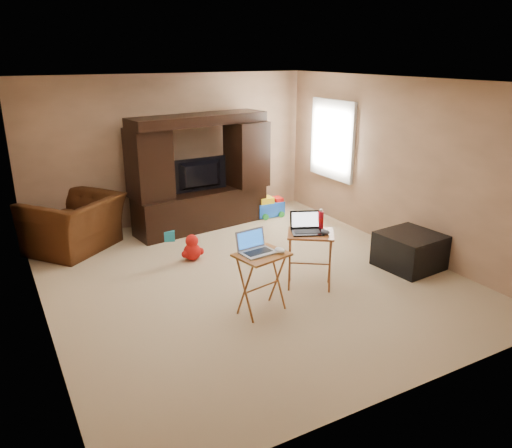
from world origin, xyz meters
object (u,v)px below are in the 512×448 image
push_toy (270,206)px  mouse_right (325,232)px  ottoman (410,250)px  recliner (74,224)px  television (202,175)px  mouse_left (280,250)px  tray_table_left (262,283)px  water_bottle (321,220)px  tray_table_right (310,260)px  child_rocker (160,221)px  plush_toy (192,247)px  entertainment_center (201,173)px  laptop_right (307,224)px  laptop_left (258,243)px

push_toy → mouse_right: mouse_right is taller
ottoman → recliner: bearing=143.4°
television → mouse_left: 3.10m
tray_table_left → mouse_left: 0.44m
push_toy → ottoman: bearing=-75.6°
tray_table_left → water_bottle: water_bottle is taller
tray_table_right → mouse_right: mouse_right is taller
push_toy → ottoman: 2.92m
recliner → child_rocker: 1.27m
child_rocker → plush_toy: (0.11, -1.08, -0.10)m
ottoman → mouse_left: (-2.21, -0.19, 0.50)m
entertainment_center → tray_table_right: bearing=-92.1°
mouse_right → laptop_right: bearing=140.5°
mouse_right → tray_table_right: bearing=137.3°
laptop_left → entertainment_center: bearing=72.2°
push_toy → tray_table_right: 2.91m
plush_toy → push_toy: size_ratio=0.75×
tray_table_left → laptop_left: laptop_left is taller
child_rocker → tray_table_left: bearing=-66.8°
laptop_left → laptop_right: (0.83, 0.26, 0.01)m
mouse_left → mouse_right: (0.78, 0.22, 0.01)m
tray_table_left → laptop_right: (0.80, 0.29, 0.49)m
recliner → mouse_left: size_ratio=8.57×
plush_toy → laptop_left: bearing=-86.9°
push_toy → laptop_right: bearing=-107.7°
tray_table_left → recliner: bearing=104.5°
laptop_left → laptop_right: laptop_right is taller
entertainment_center → recliner: (-2.06, -0.04, -0.54)m
recliner → ottoman: 4.86m
push_toy → mouse_left: bearing=-115.0°
push_toy → water_bottle: (-0.81, -2.64, 0.65)m
entertainment_center → ottoman: bearing=-65.6°
tray_table_right → mouse_right: bearing=-7.8°
entertainment_center → tray_table_left: (-0.57, -3.05, -0.59)m
entertainment_center → mouse_right: bearing=-89.8°
mouse_right → entertainment_center: bearing=97.8°
tray_table_right → laptop_right: laptop_right is taller
tray_table_left → mouse_right: bearing=-3.4°
entertainment_center → child_rocker: bearing=-174.6°
entertainment_center → child_rocker: 1.05m
child_rocker → mouse_right: (1.20, -2.72, 0.46)m
recliner → television: bearing=141.5°
ottoman → tray_table_left: tray_table_left is taller
water_bottle → tray_table_left: bearing=-161.6°
ottoman → mouse_left: mouse_left is taller
laptop_left → recliner: bearing=109.6°
entertainment_center → child_rocker: size_ratio=3.95×
mouse_right → ottoman: bearing=-1.2°
ottoman → tray_table_left: size_ratio=1.05×
entertainment_center → recliner: size_ratio=1.86×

